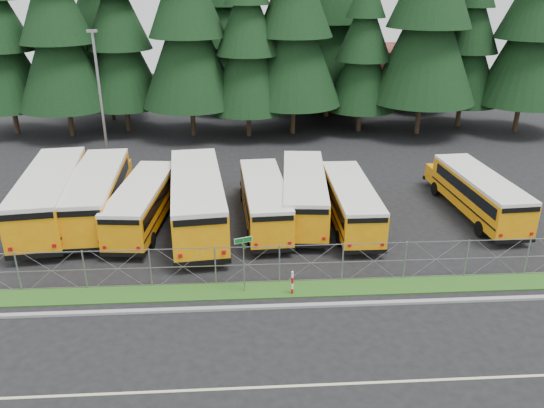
{
  "coord_description": "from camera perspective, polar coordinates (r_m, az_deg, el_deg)",
  "views": [
    {
      "loc": [
        -2.65,
        -22.71,
        13.38
      ],
      "look_at": [
        -1.05,
        4.0,
        1.94
      ],
      "focal_mm": 35.0,
      "sensor_mm": 36.0,
      "label": 1
    }
  ],
  "objects": [
    {
      "name": "conifer_11",
      "position": [
        57.17,
        -5.15,
        17.29
      ],
      "size": [
        6.89,
        6.89,
        15.23
      ],
      "primitive_type": null,
      "color": "black",
      "rests_on": "ground"
    },
    {
      "name": "bus_6",
      "position": [
        31.21,
        8.32,
        0.11
      ],
      "size": [
        2.35,
        9.84,
        2.58
      ],
      "primitive_type": null,
      "rotation": [
        0.0,
        0.0,
        -0.0
      ],
      "color": "orange",
      "rests_on": "ground"
    },
    {
      "name": "chainlink_fence",
      "position": [
        25.13,
        3.09,
        -6.39
      ],
      "size": [
        44.0,
        0.1,
        2.0
      ],
      "primitive_type": null,
      "color": "gray",
      "rests_on": "ground"
    },
    {
      "name": "bus_1",
      "position": [
        33.1,
        -18.18,
        0.91
      ],
      "size": [
        3.31,
        11.55,
        2.99
      ],
      "primitive_type": null,
      "rotation": [
        0.0,
        0.0,
        0.05
      ],
      "color": "orange",
      "rests_on": "ground"
    },
    {
      "name": "conifer_10",
      "position": [
        55.96,
        -17.81,
        17.95
      ],
      "size": [
        8.41,
        8.41,
        18.59
      ],
      "primitive_type": null,
      "color": "black",
      "rests_on": "ground"
    },
    {
      "name": "conifer_3",
      "position": [
        48.2,
        -9.09,
        18.43
      ],
      "size": [
        8.71,
        8.71,
        19.26
      ],
      "primitive_type": null,
      "color": "black",
      "rests_on": "ground"
    },
    {
      "name": "bus_4",
      "position": [
        31.04,
        -0.88,
        0.3
      ],
      "size": [
        2.92,
        10.18,
        2.64
      ],
      "primitive_type": null,
      "rotation": [
        0.0,
        0.0,
        0.05
      ],
      "color": "orange",
      "rests_on": "ground"
    },
    {
      "name": "light_standard",
      "position": [
        40.52,
        -17.96,
        10.85
      ],
      "size": [
        0.7,
        0.35,
        10.14
      ],
      "color": "gray",
      "rests_on": "ground"
    },
    {
      "name": "conifer_13",
      "position": [
        60.23,
        16.34,
        17.02
      ],
      "size": [
        7.1,
        7.1,
        15.7
      ],
      "primitive_type": null,
      "color": "black",
      "rests_on": "ground"
    },
    {
      "name": "ground",
      "position": [
        26.49,
        2.81,
        -7.21
      ],
      "size": [
        120.0,
        120.0,
        0.0
      ],
      "primitive_type": "plane",
      "color": "black",
      "rests_on": "ground"
    },
    {
      "name": "brick_building",
      "position": [
        64.14,
        4.49,
        13.78
      ],
      "size": [
        22.0,
        10.0,
        6.0
      ],
      "primitive_type": "cube",
      "color": "brown",
      "rests_on": "ground"
    },
    {
      "name": "conifer_2",
      "position": [
        51.06,
        -16.13,
        16.61
      ],
      "size": [
        7.52,
        7.52,
        16.63
      ],
      "primitive_type": null,
      "color": "black",
      "rests_on": "ground"
    },
    {
      "name": "bus_east",
      "position": [
        34.33,
        21.08,
        0.97
      ],
      "size": [
        3.0,
        10.2,
        2.64
      ],
      "primitive_type": null,
      "rotation": [
        0.0,
        0.0,
        0.06
      ],
      "color": "orange",
      "rests_on": "ground"
    },
    {
      "name": "grass_verge",
      "position": [
        25.03,
        3.22,
        -9.11
      ],
      "size": [
        50.0,
        1.4,
        0.06
      ],
      "primitive_type": "cube",
      "color": "#1E4A15",
      "rests_on": "ground"
    },
    {
      "name": "road_lane_line",
      "position": [
        20.05,
        5.33,
        -18.79
      ],
      "size": [
        50.0,
        0.12,
        0.01
      ],
      "primitive_type": "cube",
      "color": "beige",
      "rests_on": "ground"
    },
    {
      "name": "bus_2",
      "position": [
        31.56,
        -13.57,
        0.0
      ],
      "size": [
        3.31,
        10.21,
        2.63
      ],
      "primitive_type": null,
      "rotation": [
        0.0,
        0.0,
        -0.1
      ],
      "color": "orange",
      "rests_on": "ground"
    },
    {
      "name": "curb",
      "position": [
        23.85,
        3.6,
        -10.84
      ],
      "size": [
        50.0,
        0.25,
        0.12
      ],
      "primitive_type": "cube",
      "color": "gray",
      "rests_on": "ground"
    },
    {
      "name": "conifer_12",
      "position": [
        55.14,
        6.29,
        19.85
      ],
      "size": [
        9.33,
        9.33,
        20.63
      ],
      "primitive_type": null,
      "color": "black",
      "rests_on": "ground"
    },
    {
      "name": "conifer_9",
      "position": [
        53.99,
        26.3,
        16.63
      ],
      "size": [
        8.45,
        8.45,
        18.68
      ],
      "primitive_type": null,
      "color": "black",
      "rests_on": "ground"
    },
    {
      "name": "conifer_7",
      "position": [
        50.05,
        16.57,
        18.91
      ],
      "size": [
        9.44,
        9.44,
        20.89
      ],
      "primitive_type": null,
      "color": "black",
      "rests_on": "ground"
    },
    {
      "name": "conifer_0",
      "position": [
        53.96,
        -27.17,
        15.29
      ],
      "size": [
        7.46,
        7.46,
        16.5
      ],
      "primitive_type": null,
      "color": "black",
      "rests_on": "ground"
    },
    {
      "name": "street_sign",
      "position": [
        23.85,
        -3.08,
        -5.28
      ],
      "size": [
        0.8,
        0.53,
        2.81
      ],
      "color": "gray",
      "rests_on": "ground"
    },
    {
      "name": "bus_3",
      "position": [
        30.78,
        -8.05,
        0.41
      ],
      "size": [
        4.17,
        12.44,
        3.2
      ],
      "primitive_type": null,
      "rotation": [
        0.0,
        0.0,
        0.11
      ],
      "color": "orange",
      "rests_on": "ground"
    },
    {
      "name": "conifer_8",
      "position": [
        54.19,
        20.38,
        15.85
      ],
      "size": [
        7.02,
        7.02,
        15.53
      ],
      "primitive_type": null,
      "color": "black",
      "rests_on": "ground"
    },
    {
      "name": "conifer_6",
      "position": [
        50.02,
        9.8,
        15.78
      ],
      "size": [
        6.54,
        6.54,
        14.46
      ],
      "primitive_type": null,
      "color": "black",
      "rests_on": "ground"
    },
    {
      "name": "conifer_1",
      "position": [
        50.88,
        -22.1,
        16.73
      ],
      "size": [
        8.22,
        8.22,
        18.18
      ],
      "primitive_type": null,
      "color": "black",
      "rests_on": "ground"
    },
    {
      "name": "conifer_4",
      "position": [
        47.59,
        -2.65,
        16.68
      ],
      "size": [
        7.26,
        7.26,
        16.06
      ],
      "primitive_type": null,
      "color": "black",
      "rests_on": "ground"
    },
    {
      "name": "striped_bollard",
      "position": [
        24.36,
        2.2,
        -8.5
      ],
      "size": [
        0.11,
        0.11,
        1.2
      ],
      "primitive_type": "cylinder",
      "color": "#B20C0C",
      "rests_on": "ground"
    },
    {
      "name": "bus_0",
      "position": [
        33.61,
        -22.51,
        0.74
      ],
      "size": [
        4.22,
        12.23,
        3.14
      ],
      "primitive_type": null,
      "rotation": [
        0.0,
        0.0,
        0.12
      ],
      "color": "orange",
      "rests_on": "ground"
    },
    {
      "name": "conifer_5",
      "position": [
        48.33,
        2.43,
        18.66
      ],
      "size": [
        8.69,
        8.69,
        19.21
      ],
      "primitive_type": null,
      "color": "black",
      "rests_on": "ground"
    },
    {
      "name": "bus_5",
      "position": [
        31.84,
        3.43,
        1.04
      ],
      "size": [
        3.48,
        10.94,
        2.82
      ],
      "primitive_type": null,
      "rotation": [
        0.0,
        0.0,
        -0.09
      ],
      "color": "orange",
      "rests_on": "ground"
    }
  ]
}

